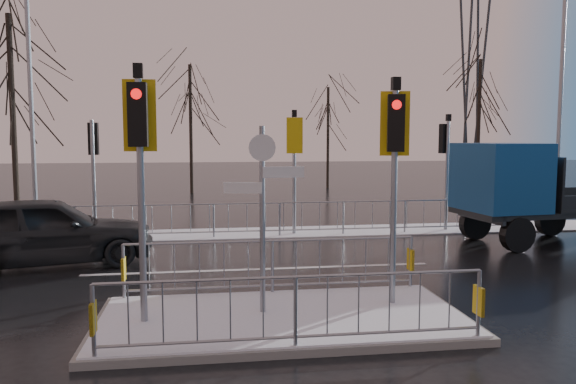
{
  "coord_description": "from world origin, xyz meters",
  "views": [
    {
      "loc": [
        -1.19,
        -8.85,
        3.04
      ],
      "look_at": [
        0.63,
        3.65,
        1.8
      ],
      "focal_mm": 35.0,
      "sensor_mm": 36.0,
      "label": 1
    }
  ],
  "objects": [
    {
      "name": "ground",
      "position": [
        0.0,
        0.0,
        0.0
      ],
      "size": [
        120.0,
        120.0,
        0.0
      ],
      "primitive_type": "plane",
      "color": "black",
      "rests_on": "ground"
    },
    {
      "name": "snow_verge",
      "position": [
        0.0,
        8.6,
        0.02
      ],
      "size": [
        30.0,
        2.0,
        0.04
      ],
      "primitive_type": "cube",
      "color": "white",
      "rests_on": "ground"
    },
    {
      "name": "lane_markings",
      "position": [
        0.0,
        -0.33,
        0.0
      ],
      "size": [
        8.0,
        11.38,
        0.01
      ],
      "color": "silver",
      "rests_on": "ground"
    },
    {
      "name": "traffic_island",
      "position": [
        -0.01,
        0.01,
        0.39
      ],
      "size": [
        6.0,
        3.04,
        4.15
      ],
      "color": "slate",
      "rests_on": "ground"
    },
    {
      "name": "far_kerb_fixtures",
      "position": [
        0.29,
        8.09,
        1.02
      ],
      "size": [
        18.0,
        0.65,
        3.83
      ],
      "color": "gray",
      "rests_on": "ground"
    },
    {
      "name": "car_far_lane",
      "position": [
        -4.98,
        4.91,
        0.84
      ],
      "size": [
        5.27,
        3.12,
        1.68
      ],
      "primitive_type": "imported",
      "rotation": [
        0.0,
        0.0,
        1.81
      ],
      "color": "black",
      "rests_on": "ground"
    },
    {
      "name": "flatbed_truck",
      "position": [
        7.8,
        5.85,
        1.53
      ],
      "size": [
        6.39,
        2.89,
        2.87
      ],
      "color": "black",
      "rests_on": "ground"
    },
    {
      "name": "tree_near_b",
      "position": [
        -8.0,
        12.5,
        5.15
      ],
      "size": [
        4.0,
        4.0,
        7.55
      ],
      "color": "black",
      "rests_on": "ground"
    },
    {
      "name": "tree_far_a",
      "position": [
        -2.0,
        22.0,
        4.82
      ],
      "size": [
        3.75,
        3.75,
        7.08
      ],
      "color": "black",
      "rests_on": "ground"
    },
    {
      "name": "tree_far_b",
      "position": [
        6.0,
        24.0,
        4.18
      ],
      "size": [
        3.25,
        3.25,
        6.14
      ],
      "color": "black",
      "rests_on": "ground"
    },
    {
      "name": "tree_far_c",
      "position": [
        14.0,
        21.0,
        5.15
      ],
      "size": [
        4.0,
        4.0,
        7.55
      ],
      "color": "black",
      "rests_on": "ground"
    },
    {
      "name": "street_lamp_right",
      "position": [
        10.57,
        8.5,
        4.39
      ],
      "size": [
        1.25,
        0.18,
        8.0
      ],
      "color": "gray",
      "rests_on": "ground"
    },
    {
      "name": "street_lamp_left",
      "position": [
        -6.43,
        9.5,
        4.49
      ],
      "size": [
        1.25,
        0.18,
        8.2
      ],
      "color": "gray",
      "rests_on": "ground"
    },
    {
      "name": "pylon_wires",
      "position": [
        16.88,
        30.0,
        11.03
      ],
      "size": [
        70.0,
        2.38,
        19.97
      ],
      "color": "#2D3033",
      "rests_on": "ground"
    }
  ]
}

